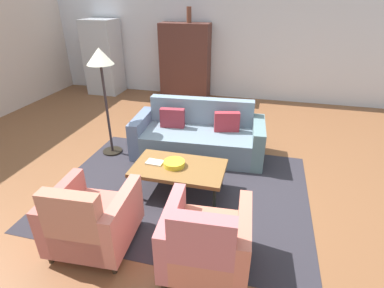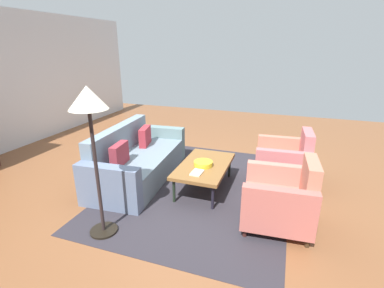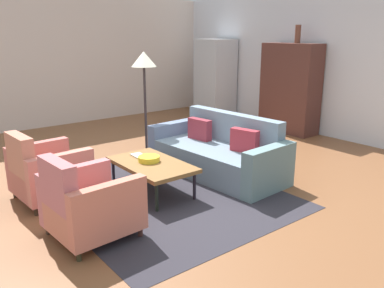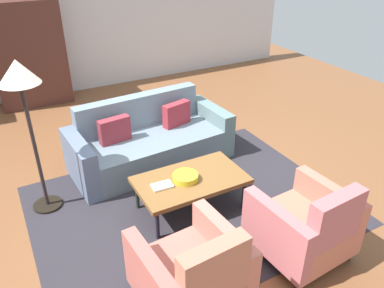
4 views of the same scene
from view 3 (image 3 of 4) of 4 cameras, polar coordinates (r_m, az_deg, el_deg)
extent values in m
plane|color=brown|center=(5.56, -1.98, -5.61)|extent=(10.99, 10.99, 0.00)
cube|color=silver|center=(8.16, 21.09, 10.35)|extent=(9.16, 0.12, 2.80)
cube|color=beige|center=(9.29, -19.41, 11.05)|extent=(0.12, 7.85, 2.80)
cube|color=#2C2930|center=(5.32, -5.20, -6.63)|extent=(3.40, 2.60, 0.01)
cube|color=slate|center=(5.85, 3.38, -2.34)|extent=(1.80, 1.01, 0.42)
cube|color=slate|center=(6.03, 5.82, 0.37)|extent=(1.75, 0.30, 0.86)
cube|color=slate|center=(5.22, 10.94, -3.69)|extent=(0.24, 0.91, 0.62)
cube|color=slate|center=(6.50, -2.64, 0.45)|extent=(0.24, 0.91, 0.62)
cube|color=maroon|center=(5.52, 7.50, 0.47)|extent=(0.42, 0.21, 0.32)
cube|color=maroon|center=(6.12, 1.09, 2.12)|extent=(0.41, 0.17, 0.32)
cylinder|color=black|center=(5.79, -6.22, -2.93)|extent=(0.04, 0.04, 0.35)
cylinder|color=black|center=(4.98, 0.35, -6.03)|extent=(0.04, 0.04, 0.35)
cylinder|color=black|center=(5.53, -11.14, -4.05)|extent=(0.04, 0.04, 0.35)
cylinder|color=black|center=(4.68, -5.07, -7.58)|extent=(0.04, 0.04, 0.35)
cube|color=brown|center=(5.16, -5.77, -2.92)|extent=(1.20, 0.70, 0.05)
cylinder|color=#361917|center=(5.77, -17.52, -5.02)|extent=(0.05, 0.05, 0.10)
cylinder|color=#321C1F|center=(5.19, -14.31, -7.10)|extent=(0.05, 0.05, 0.10)
cylinder|color=#392717|center=(5.55, -23.91, -6.51)|extent=(0.05, 0.05, 0.10)
cylinder|color=#2F2417|center=(4.95, -21.33, -8.91)|extent=(0.05, 0.05, 0.10)
cube|color=#BE675A|center=(5.28, -19.47, -4.81)|extent=(0.61, 0.84, 0.30)
cube|color=#BA725B|center=(5.10, -23.11, -3.06)|extent=(0.57, 0.18, 0.78)
cube|color=#B66058|center=(5.54, -20.98, -2.58)|extent=(0.17, 0.81, 0.56)
cube|color=#C67263|center=(4.94, -18.04, -4.49)|extent=(0.17, 0.81, 0.56)
cylinder|color=#322920|center=(4.74, -12.16, -9.24)|extent=(0.05, 0.05, 0.10)
cylinder|color=#391F1A|center=(4.22, -7.38, -12.30)|extent=(0.05, 0.05, 0.10)
cylinder|color=#3A2418|center=(4.48, -19.82, -11.39)|extent=(0.05, 0.05, 0.10)
cylinder|color=#2F2B19|center=(3.93, -15.83, -15.09)|extent=(0.05, 0.05, 0.10)
cube|color=#C06D57|center=(4.24, -13.98, -9.50)|extent=(0.61, 0.83, 0.30)
cube|color=#B86568|center=(4.01, -18.37, -7.56)|extent=(0.57, 0.18, 0.78)
cube|color=#BA6668|center=(4.47, -16.19, -6.50)|extent=(0.17, 0.81, 0.56)
cube|color=#C66E59|center=(3.91, -11.69, -9.46)|extent=(0.17, 0.81, 0.56)
cylinder|color=gold|center=(5.19, -6.17, -2.12)|extent=(0.28, 0.28, 0.07)
cube|color=beige|center=(5.43, -7.65, -1.65)|extent=(0.23, 0.16, 0.02)
cube|color=#4E2922|center=(8.47, 13.81, 7.70)|extent=(1.20, 0.50, 1.80)
cube|color=#3E2D12|center=(8.86, 13.31, 8.06)|extent=(0.56, 0.01, 1.51)
cube|color=#3D2918|center=(8.50, 16.48, 7.53)|extent=(0.56, 0.01, 1.51)
cylinder|color=brown|center=(8.34, 14.86, 14.93)|extent=(0.11, 0.11, 0.35)
cube|color=#B7BABF|center=(9.88, 3.36, 9.36)|extent=(0.80, 0.70, 1.85)
cylinder|color=#99999E|center=(10.09, 5.16, 9.98)|extent=(0.02, 0.02, 0.70)
cylinder|color=black|center=(6.83, -6.47, -1.43)|extent=(0.32, 0.32, 0.03)
cylinder|color=#2B2224|center=(6.65, -6.66, 4.67)|extent=(0.04, 0.04, 1.45)
cone|color=silver|center=(6.55, -6.90, 11.94)|extent=(0.40, 0.40, 0.24)
camera|label=1|loc=(3.23, -51.20, 17.43)|focal=27.80mm
camera|label=2|loc=(8.01, -28.46, 14.45)|focal=26.27mm
camera|label=4|loc=(5.85, -45.40, 18.68)|focal=35.90mm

